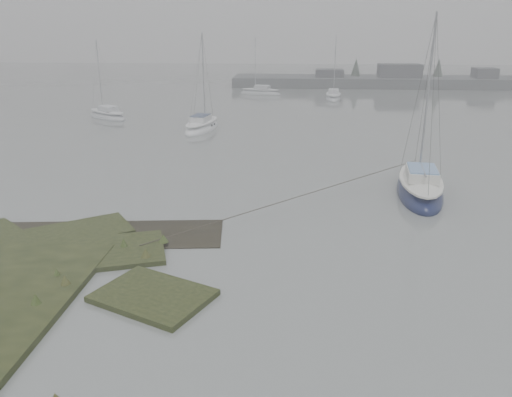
# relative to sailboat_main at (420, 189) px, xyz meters

# --- Properties ---
(ground) EXTENTS (160.00, 160.00, 0.00)m
(ground) POSITION_rel_sailboat_main_xyz_m (-11.48, 19.08, -0.30)
(ground) COLOR slate
(ground) RESTS_ON ground
(far_shoreline) EXTENTS (60.00, 8.00, 4.15)m
(far_shoreline) POSITION_rel_sailboat_main_xyz_m (15.36, 50.98, 0.55)
(far_shoreline) COLOR #4C4F51
(far_shoreline) RESTS_ON ground
(sailboat_main) EXTENTS (3.14, 7.09, 9.68)m
(sailboat_main) POSITION_rel_sailboat_main_xyz_m (0.00, 0.00, 0.00)
(sailboat_main) COLOR #11173C
(sailboat_main) RESTS_ON ground
(sailboat_white) EXTENTS (3.04, 6.27, 8.49)m
(sailboat_white) POSITION_rel_sailboat_main_xyz_m (-14.32, 16.19, -0.04)
(sailboat_white) COLOR white
(sailboat_white) RESTS_ON ground
(sailboat_far_a) EXTENTS (5.38, 4.79, 7.69)m
(sailboat_far_a) POSITION_rel_sailboat_main_xyz_m (-24.39, 21.33, -0.06)
(sailboat_far_a) COLOR #AFB3B9
(sailboat_far_a) RESTS_ON ground
(sailboat_far_b) EXTENTS (2.29, 5.82, 8.04)m
(sailboat_far_b) POSITION_rel_sailboat_main_xyz_m (-1.84, 36.35, -0.05)
(sailboat_far_b) COLOR #B3B7BE
(sailboat_far_b) RESTS_ON ground
(sailboat_far_c) EXTENTS (5.72, 3.21, 7.67)m
(sailboat_far_c) POSITION_rel_sailboat_main_xyz_m (-10.94, 40.37, -0.06)
(sailboat_far_c) COLOR silver
(sailboat_far_c) RESTS_ON ground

